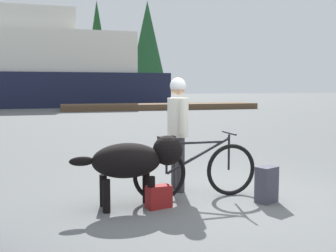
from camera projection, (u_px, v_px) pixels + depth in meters
ground_plane at (223, 200)px, 5.63m from camera, size 160.00×160.00×0.00m
bicycle at (195, 170)px, 5.68m from camera, size 1.84×0.44×0.93m
person_cyclist at (178, 123)px, 6.05m from camera, size 0.32×0.53×1.72m
dog at (135, 160)px, 5.25m from camera, size 1.49×0.54×0.94m
backpack at (267, 185)px, 5.49m from camera, size 0.34×0.29×0.50m
handbag_pannier at (159, 197)px, 5.25m from camera, size 0.35×0.25×0.29m
dock_pier at (161, 106)px, 28.05m from camera, size 13.62×2.70×0.40m
ferry_boat at (4, 70)px, 31.56m from camera, size 25.49×7.53×8.25m
pine_tree_center at (97, 37)px, 50.39m from camera, size 2.81×2.81×12.34m
pine_tree_far_right at (147, 37)px, 54.23m from camera, size 4.33×4.33×13.09m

